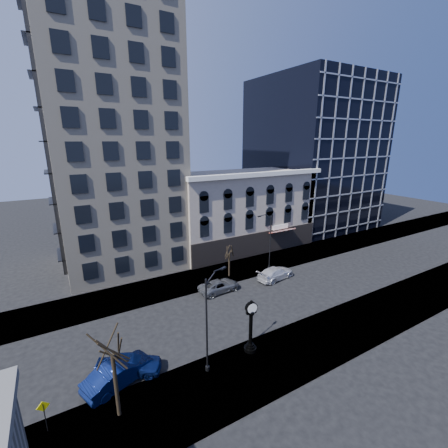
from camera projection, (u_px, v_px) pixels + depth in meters
ground at (227, 311)px, 30.52m from camera, size 160.00×160.00×0.00m
sidewalk_far at (194, 280)px, 37.18m from camera, size 160.00×6.00×0.12m
sidewalk_near at (277, 359)px, 23.83m from camera, size 160.00×6.00×0.12m
cream_tower at (111, 120)px, 38.10m from camera, size 15.90×15.40×42.50m
victorian_row at (241, 210)px, 47.91m from camera, size 22.60×11.19×12.50m
glass_office at (312, 155)px, 59.52m from camera, size 20.00×20.15×28.00m
street_clock at (251, 328)px, 24.14m from camera, size 1.05×1.05×4.62m
street_lamp_near at (212, 296)px, 21.36m from camera, size 1.97×0.95×7.98m
street_lamp_far at (267, 227)px, 38.64m from camera, size 2.01×0.31×7.77m
bare_tree_near at (111, 341)px, 17.45m from camera, size 4.19×4.19×7.19m
bare_tree_far at (229, 249)px, 37.25m from camera, size 2.82×2.82×4.83m
warning_sign at (44, 411)px, 17.45m from camera, size 0.71×0.13×2.17m
car_near_a at (129, 365)px, 22.17m from camera, size 5.08×3.67×1.61m
car_near_b at (119, 373)px, 21.29m from camera, size 5.39×3.51×1.68m
car_far_a at (219, 286)px, 34.37m from camera, size 4.99×2.55×1.35m
car_far_b at (276, 273)px, 37.47m from camera, size 5.52×2.93×1.52m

